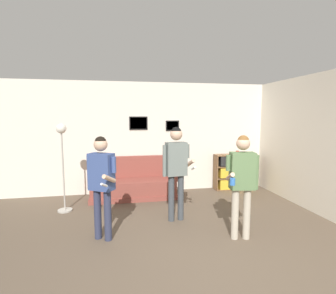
{
  "coord_description": "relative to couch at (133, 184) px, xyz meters",
  "views": [
    {
      "loc": [
        -1.1,
        -2.55,
        1.88
      ],
      "look_at": [
        -0.25,
        1.92,
        1.34
      ],
      "focal_mm": 28.0,
      "sensor_mm": 36.0,
      "label": 1
    }
  ],
  "objects": [
    {
      "name": "person_player_foreground_left",
      "position": [
        -0.58,
        -2.07,
        0.67
      ],
      "size": [
        0.44,
        0.58,
        1.59
      ],
      "color": "#2D334C",
      "rests_on": "ground_plane"
    },
    {
      "name": "couch",
      "position": [
        0.0,
        0.0,
        0.0
      ],
      "size": [
        1.96,
        0.8,
        0.92
      ],
      "color": "brown",
      "rests_on": "ground_plane"
    },
    {
      "name": "person_player_foreground_center",
      "position": [
        0.68,
        -1.55,
        0.75
      ],
      "size": [
        0.53,
        0.44,
        1.69
      ],
      "color": "#3D4247",
      "rests_on": "ground_plane"
    },
    {
      "name": "wall_back",
      "position": [
        0.78,
        0.41,
        1.05
      ],
      "size": [
        7.65,
        0.08,
        2.7
      ],
      "color": "silver",
      "rests_on": "ground_plane"
    },
    {
      "name": "wall_right",
      "position": [
        3.44,
        -1.54,
        1.05
      ],
      "size": [
        0.06,
        6.25,
        2.7
      ],
      "color": "silver",
      "rests_on": "ground_plane"
    },
    {
      "name": "bottle_on_floor",
      "position": [
        -0.77,
        -0.78,
        -0.2
      ],
      "size": [
        0.08,
        0.08,
        0.26
      ],
      "color": "#3D6638",
      "rests_on": "ground_plane"
    },
    {
      "name": "bookshelf",
      "position": [
        2.63,
        0.19,
        0.15
      ],
      "size": [
        1.09,
        0.3,
        0.91
      ],
      "color": "brown",
      "rests_on": "ground_plane"
    },
    {
      "name": "drinking_cup",
      "position": [
        2.68,
        0.19,
        0.65
      ],
      "size": [
        0.08,
        0.08,
        0.09
      ],
      "color": "red",
      "rests_on": "bookshelf"
    },
    {
      "name": "floor_lamp",
      "position": [
        -1.4,
        -0.69,
        0.89
      ],
      "size": [
        0.28,
        0.28,
        1.74
      ],
      "color": "#ADA89E",
      "rests_on": "ground_plane"
    },
    {
      "name": "person_watcher_holding_cup",
      "position": [
        1.5,
        -2.44,
        0.68
      ],
      "size": [
        0.54,
        0.39,
        1.6
      ],
      "color": "#B7AD99",
      "rests_on": "ground_plane"
    },
    {
      "name": "ground_plane",
      "position": [
        0.78,
        -3.47,
        -0.3
      ],
      "size": [
        20.0,
        20.0,
        0.0
      ],
      "primitive_type": "plane",
      "color": "brown"
    }
  ]
}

